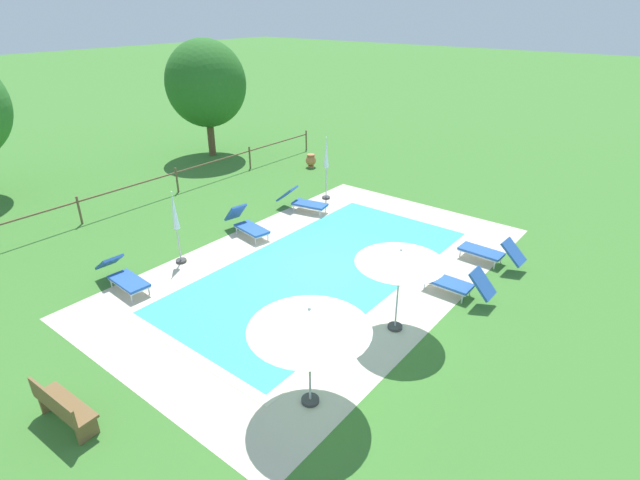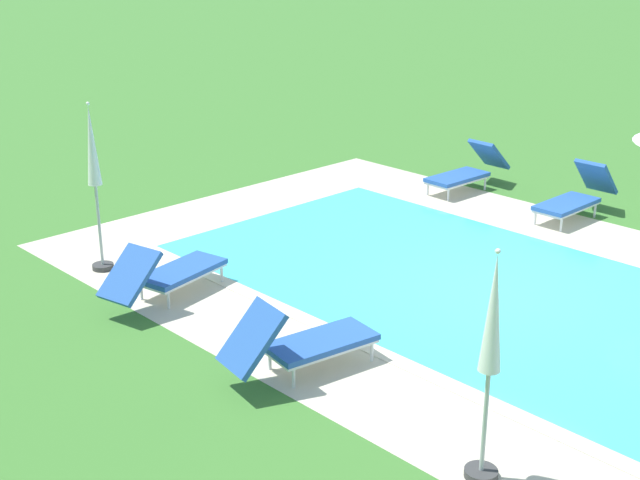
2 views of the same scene
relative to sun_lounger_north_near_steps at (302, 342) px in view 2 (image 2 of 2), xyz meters
The scene contains 10 objects.
ground_plane 3.52m from the sun_lounger_north_near_steps, 94.14° to the right, with size 160.00×160.00×0.00m, color #3D752D.
pool_deck_paving 3.52m from the sun_lounger_north_near_steps, 94.14° to the right, with size 13.05×7.95×0.01m, color beige.
swimming_pool_water 3.52m from the sun_lounger_north_near_steps, 94.14° to the right, with size 9.84×4.74×0.01m, color #42CCD6.
pool_coping_rim 3.52m from the sun_lounger_north_near_steps, 94.14° to the right, with size 10.32×5.22×0.01m.
sun_lounger_north_near_steps is the anchor object (origin of this frame).
sun_lounger_north_mid 7.31m from the sun_lounger_north_near_steps, 84.00° to the right, with size 0.61×1.90×0.96m.
sun_lounger_north_far 2.84m from the sun_lounger_north_near_steps, ahead, with size 0.99×2.05×0.88m.
sun_lounger_north_end 7.91m from the sun_lounger_north_near_steps, 66.74° to the right, with size 0.67×1.96×0.91m.
patio_umbrella_closed_row_west 4.58m from the sun_lounger_north_near_steps, ahead, with size 0.32×0.32×2.54m.
patio_umbrella_closed_row_mid_west 2.86m from the sun_lounger_north_near_steps, behind, with size 0.32×0.32×2.31m.
Camera 2 is at (-6.28, 9.50, 4.90)m, focal length 48.38 mm.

